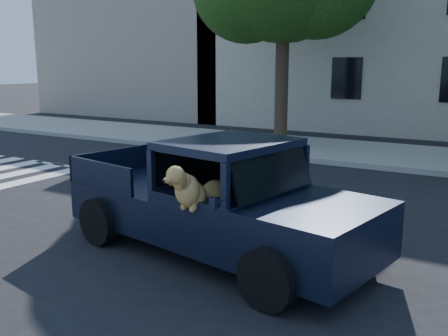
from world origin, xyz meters
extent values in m
plane|color=black|center=(0.00, 0.00, 0.00)|extent=(120.00, 120.00, 0.00)
cube|color=gray|center=(0.00, 9.20, 0.07)|extent=(60.00, 4.00, 0.15)
cylinder|color=#332619|center=(-4.00, 9.60, 2.20)|extent=(0.44, 0.44, 4.40)
cube|color=tan|center=(-15.00, 16.50, 4.00)|extent=(12.00, 6.00, 8.00)
cube|color=black|center=(-0.67, 0.07, 0.58)|extent=(5.01, 2.66, 0.60)
cube|color=black|center=(0.99, -0.24, 0.95)|extent=(1.68, 2.05, 0.15)
cube|color=black|center=(-0.45, 0.03, 1.65)|extent=(1.71, 1.98, 0.11)
cube|color=black|center=(0.28, -0.11, 1.33)|extent=(0.51, 1.59, 0.52)
cube|color=black|center=(-0.34, -0.41, 0.75)|extent=(0.59, 0.59, 0.35)
cube|color=black|center=(0.07, -1.23, 1.17)|extent=(0.10, 0.06, 0.15)
camera|label=1|loc=(2.98, -5.88, 2.73)|focal=40.00mm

